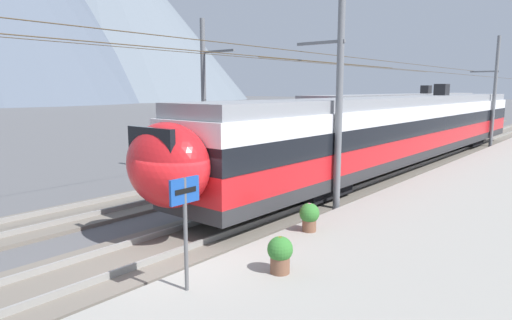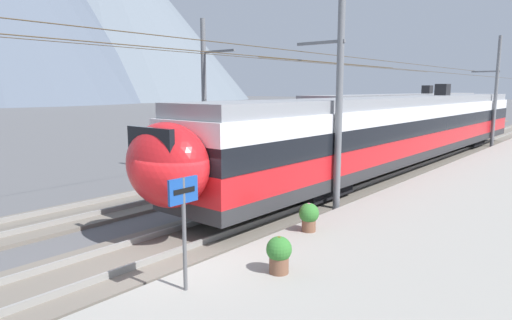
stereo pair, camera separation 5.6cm
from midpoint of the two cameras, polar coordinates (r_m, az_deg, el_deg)
name	(u,v)px [view 1 (the left image)]	position (r m, az deg, el deg)	size (l,w,h in m)	color
ground_plane	(177,266)	(11.23, -10.26, -13.25)	(400.00, 400.00, 0.00)	#565659
platform_slab	(313,311)	(8.80, 7.07, -18.67)	(120.00, 6.06, 0.30)	gray
track_near	(149,253)	(12.01, -13.67, -11.51)	(120.00, 3.00, 0.28)	#6B6359
track_far	(59,219)	(15.91, -23.97, -6.91)	(120.00, 3.00, 0.28)	#6B6359
train_near_platform	(406,127)	(25.24, 18.63, 4.05)	(33.89, 2.89, 4.27)	#2D2D30
train_far_track	(404,114)	(37.68, 18.35, 5.57)	(29.31, 2.99, 4.27)	#2D2D30
catenary_mast_mid	(336,103)	(15.42, 10.08, 7.23)	(49.25, 1.88, 7.12)	slate
catenary_mast_east	(493,91)	(36.43, 28.04, 7.82)	(49.25, 1.88, 7.95)	slate
catenary_mast_far_side	(206,95)	(21.53, -6.52, 8.29)	(49.25, 2.16, 7.50)	slate
platform_sign	(185,209)	(8.72, -9.27, -6.16)	(0.70, 0.08, 2.27)	#59595B
potted_plant_platform_edge	(280,252)	(9.79, 2.94, -11.73)	(0.56, 0.56, 0.81)	brown
potted_plant_by_shelter	(309,215)	(12.57, 6.72, -7.01)	(0.56, 0.56, 0.80)	brown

